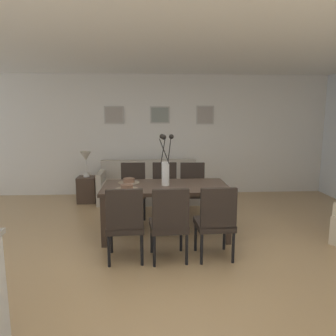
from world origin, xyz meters
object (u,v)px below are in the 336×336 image
Objects in this scene: dining_chair_near_right at (133,187)px; framed_picture_left at (114,115)px; framed_picture_right at (205,115)px; side_table at (87,189)px; dining_chair_mid_left at (216,219)px; sofa at (149,187)px; dining_chair_near_left at (125,221)px; dining_chair_far_left at (169,221)px; dining_chair_far_right at (165,187)px; table_lamp at (86,158)px; dining_chair_mid_right at (193,187)px; framed_picture_center at (160,115)px; bowl_near_right at (129,180)px; centerpiece_vase at (165,166)px; dining_table at (165,190)px; bowl_near_left at (127,186)px.

framed_picture_left is at bearing 106.90° from dining_chair_near_right.
framed_picture_right reaches higher than framed_picture_left.
dining_chair_mid_left is at bearing -52.50° from side_table.
framed_picture_right is (1.23, 0.54, 1.47)m from sofa.
side_table is (-1.24, -0.07, -0.02)m from sofa.
dining_chair_far_left is (0.52, -0.02, 0.00)m from dining_chair_near_left.
sofa is (-0.81, 2.75, -0.23)m from dining_chair_mid_left.
table_lamp reaches higher than dining_chair_far_right.
framed_picture_center is (-0.52, 1.58, 1.23)m from dining_chair_mid_right.
centerpiece_vase is at bearing -21.08° from bowl_near_right.
dining_chair_far_left is 1.80m from dining_chair_mid_right.
framed_picture_left is (-0.44, 2.22, 0.96)m from bowl_near_right.
dining_chair_near_right is (-0.52, 0.90, -0.15)m from dining_table.
framed_picture_right is (0.98, -0.00, 0.00)m from framed_picture_center.
dining_table is 1.96× the size of dining_chair_mid_left.
framed_picture_left reaches higher than table_lamp.
centerpiece_vase reaches higher than dining_chair_far_left.
centerpiece_vase is 4.32× the size of bowl_near_right.
framed_picture_center is at bearing 71.36° from dining_chair_near_right.
dining_chair_mid_left is at bearing -58.40° from dining_chair_near_right.
bowl_near_right reaches higher than sofa.
dining_chair_far_left is 0.56m from dining_chair_mid_left.
sofa is 1.39m from table_lamp.
dining_chair_far_right is (0.03, 0.90, -0.15)m from dining_table.
table_lamp is (-2.01, 0.98, 0.38)m from dining_chair_mid_right.
framed_picture_left is at bearing 98.07° from dining_chair_near_left.
side_table is 1.25× the size of framed_picture_left.
dining_chair_far_right is at bearing 62.85° from bowl_near_left.
framed_picture_right is (0.98, 2.43, 1.08)m from dining_table.
dining_chair_mid_left is 1.25× the size of centerpiece_vase.
centerpiece_vase reaches higher than side_table.
framed_picture_right is at bearing 0.00° from framed_picture_left.
dining_chair_near_left is 2.18× the size of framed_picture_center.
dining_chair_far_right is 0.46× the size of sofa.
framed_picture_right reaches higher than dining_chair_mid_right.
dining_chair_near_left is 2.88m from table_lamp.
side_table is (-0.98, 0.93, -0.25)m from dining_chair_near_right.
sofa is at bearing 106.48° from dining_chair_mid_left.
dining_table is 2.84m from framed_picture_left.
dining_table is 0.59m from bowl_near_left.
framed_picture_left reaches higher than bowl_near_right.
table_lamp is (-1.50, 1.83, -0.13)m from centerpiece_vase.
dining_chair_near_left reaches higher than dining_table.
side_table is (-1.53, 0.92, -0.25)m from dining_chair_far_right.
framed_picture_center is (1.50, 0.60, 1.48)m from side_table.
side_table is 1.23× the size of framed_picture_center.
dining_chair_mid_left is at bearing -88.52° from dining_chair_mid_right.
dining_chair_far_left is at bearing -89.78° from dining_table.
framed_picture_center is at bearing 76.34° from bowl_near_right.
dining_chair_far_left is 1.00× the size of dining_chair_mid_right.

